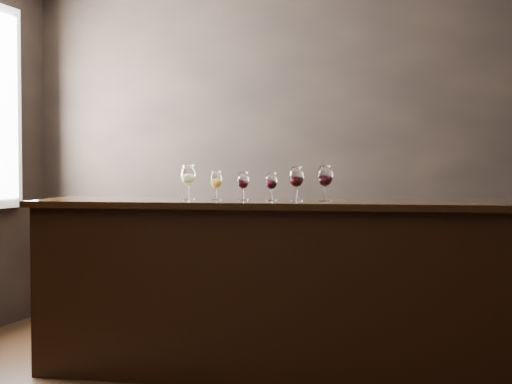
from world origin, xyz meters
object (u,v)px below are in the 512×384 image
(bar_counter, at_px, (280,291))
(glass_red_c, at_px, (296,178))
(glass_red_b, at_px, (271,182))
(back_bar_shelf, at_px, (283,285))
(glass_amber, at_px, (216,181))
(glass_white, at_px, (188,176))
(glass_red_d, at_px, (325,177))
(glass_red_a, at_px, (243,181))

(bar_counter, distance_m, glass_red_c, 0.70)
(bar_counter, relative_size, glass_red_b, 17.60)
(back_bar_shelf, bearing_deg, glass_amber, -98.45)
(glass_amber, bearing_deg, bar_counter, 2.70)
(glass_red_b, bearing_deg, glass_white, -178.53)
(bar_counter, height_order, glass_red_d, glass_red_d)
(glass_red_b, bearing_deg, bar_counter, -6.60)
(bar_counter, distance_m, glass_red_a, 0.71)
(glass_amber, distance_m, glass_red_a, 0.17)
(glass_red_d, bearing_deg, glass_amber, -175.98)
(glass_white, height_order, glass_red_d, glass_white)
(glass_red_b, bearing_deg, glass_red_a, 179.83)
(glass_red_a, bearing_deg, bar_counter, -1.76)
(glass_amber, bearing_deg, glass_red_d, 4.02)
(back_bar_shelf, xyz_separation_m, glass_red_c, (0.37, -1.03, 0.83))
(glass_red_d, bearing_deg, glass_red_a, -177.64)
(glass_white, bearing_deg, glass_red_b, 1.47)
(glass_red_a, bearing_deg, glass_red_b, -0.17)
(bar_counter, relative_size, back_bar_shelf, 1.38)
(back_bar_shelf, relative_size, glass_white, 9.84)
(bar_counter, bearing_deg, glass_red_c, -23.01)
(glass_white, height_order, glass_red_b, glass_white)
(glass_red_b, distance_m, glass_red_c, 0.17)
(glass_red_a, bearing_deg, back_bar_shelf, 90.96)
(glass_red_d, bearing_deg, glass_red_c, -159.92)
(back_bar_shelf, distance_m, glass_amber, 1.31)
(bar_counter, relative_size, glass_amber, 16.62)
(glass_white, relative_size, glass_red_c, 1.05)
(back_bar_shelf, xyz_separation_m, glass_white, (-0.34, -1.01, 0.83))
(glass_white, relative_size, glass_red_b, 1.30)
(glass_amber, bearing_deg, glass_white, 176.36)
(glass_red_c, xyz_separation_m, glass_red_d, (0.16, 0.06, 0.01))
(glass_red_a, distance_m, glass_red_b, 0.18)
(bar_counter, xyz_separation_m, glass_white, (-0.60, -0.01, 0.70))
(glass_white, relative_size, glass_red_d, 1.01)
(glass_amber, xyz_separation_m, glass_red_d, (0.68, 0.05, 0.03))
(glass_red_c, bearing_deg, glass_red_b, 167.21)
(back_bar_shelf, height_order, glass_red_b, glass_red_b)
(back_bar_shelf, xyz_separation_m, glass_red_a, (0.02, -1.00, 0.80))
(glass_red_b, relative_size, glass_red_c, 0.81)
(bar_counter, distance_m, glass_red_d, 0.75)
(back_bar_shelf, bearing_deg, bar_counter, -75.57)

